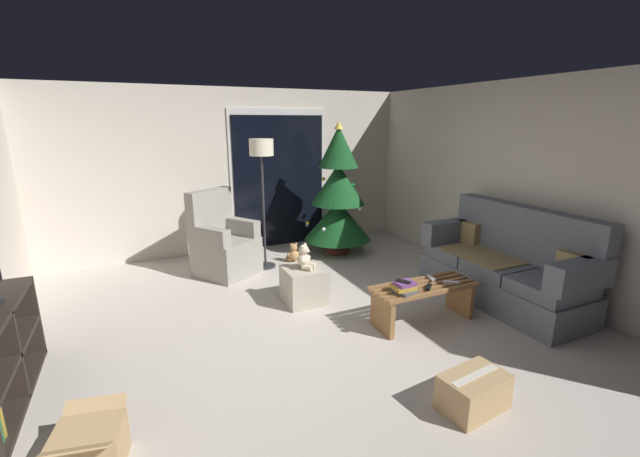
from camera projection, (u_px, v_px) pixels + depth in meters
The scene contains 20 objects.
ground_plane at pixel (313, 333), 3.98m from camera, with size 7.00×7.00×0.00m, color #BCB2A8.
wall_back at pixel (234, 171), 6.35m from camera, with size 5.72×0.12×2.50m, color beige.
wall_right at pixel (534, 187), 4.81m from camera, with size 0.12×6.00×2.50m, color beige.
patio_door_frame at pixel (279, 179), 6.62m from camera, with size 1.60×0.02×2.20m, color silver.
patio_door_glass at pixel (280, 182), 6.61m from camera, with size 1.50×0.02×2.10m, color black.
couch at pixel (506, 267), 4.64m from camera, with size 0.79×1.94×1.08m.
coffee_table at pixel (423, 297), 4.15m from camera, with size 1.10×0.40×0.41m.
remote_white at pixel (451, 282), 4.15m from camera, with size 0.04×0.16×0.02m, color silver.
remote_black at pixel (429, 287), 4.03m from camera, with size 0.04×0.16×0.02m, color black.
remote_silver at pixel (431, 278), 4.26m from camera, with size 0.04×0.16×0.02m, color #ADADB2.
book_stack at pixel (404, 287), 3.92m from camera, with size 0.23×0.23×0.10m.
cell_phone at pixel (403, 281), 3.91m from camera, with size 0.07×0.14×0.01m, color black.
christmas_tree at pixel (338, 197), 6.22m from camera, with size 1.03×1.03×2.01m.
armchair at pixel (223, 245), 5.47m from camera, with size 0.95×0.95×1.13m.
floor_lamp at pixel (262, 160), 5.43m from camera, with size 0.32×0.32×1.78m.
ottoman at pixel (304, 285), 4.63m from camera, with size 0.44×0.44×0.41m, color #B2A893.
teddy_bear_cream at pixel (305, 258), 4.54m from camera, with size 0.21×0.21×0.29m.
teddy_bear_honey_by_tree at pixel (293, 254), 6.00m from camera, with size 0.20×0.20×0.29m.
cardboard_box_open_near_shelf at pixel (90, 447), 2.41m from camera, with size 0.44×0.53×0.32m.
cardboard_box_taped_mid_floor at pixel (473, 392), 2.91m from camera, with size 0.51×0.36×0.27m.
Camera 1 is at (-1.43, -3.29, 2.01)m, focal length 22.90 mm.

